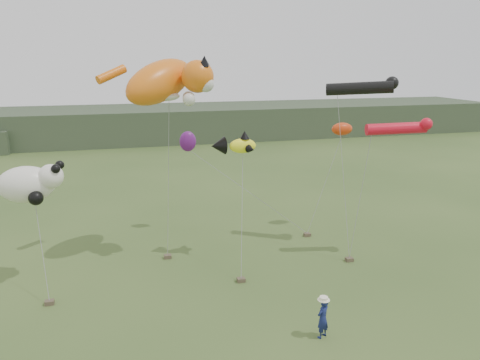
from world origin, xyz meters
name	(u,v)px	position (x,y,z in m)	size (l,w,h in m)	color
ground	(287,316)	(0.00, 0.00, 0.00)	(120.00, 120.00, 0.00)	#385123
headland	(141,124)	(-3.11, 44.69, 1.92)	(90.00, 13.00, 4.00)	#2D3D28
festival_attendant	(323,318)	(0.76, -1.73, 0.78)	(0.57, 0.37, 1.56)	navy
sandbag_anchors	(231,264)	(-1.04, 5.14, 0.09)	(14.67, 4.85, 0.19)	brown
cat_kite	(168,81)	(-3.61, 7.27, 9.00)	(5.52, 4.26, 3.02)	orange
fish_kite	(234,145)	(-0.60, 6.29, 5.90)	(2.30, 1.54, 1.19)	#FFFD1F
tube_kites	(379,103)	(6.86, 5.53, 7.88)	(4.19, 4.13, 2.77)	black
panda_kite	(30,184)	(-10.01, 5.92, 4.69)	(2.89, 1.87, 1.80)	white
misc_kites	(264,135)	(2.15, 9.89, 5.73)	(9.97, 2.48, 1.61)	red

